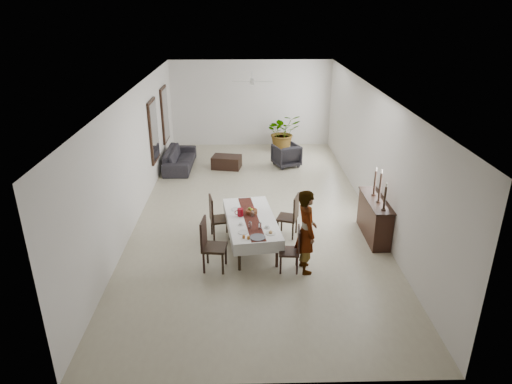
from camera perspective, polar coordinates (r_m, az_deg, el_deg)
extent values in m
cube|color=#BCB496|center=(12.24, -0.18, -2.26)|extent=(6.00, 12.00, 0.00)
cube|color=white|center=(11.26, -0.20, 12.64)|extent=(6.00, 12.00, 0.02)
cube|color=silver|center=(17.45, -0.64, 11.00)|extent=(6.00, 0.02, 3.20)
cube|color=silver|center=(6.23, 1.08, -12.50)|extent=(6.00, 0.02, 3.20)
cube|color=silver|center=(11.97, -14.75, 4.60)|extent=(0.02, 12.00, 3.20)
cube|color=silver|center=(12.09, 14.23, 4.84)|extent=(0.02, 12.00, 3.20)
cube|color=black|center=(10.28, -0.63, -3.41)|extent=(1.17, 2.26, 0.04)
cylinder|color=black|center=(9.50, -2.09, -8.10)|extent=(0.07, 0.07, 0.63)
cylinder|color=black|center=(9.61, 2.63, -7.72)|extent=(0.07, 0.07, 0.63)
cylinder|color=black|center=(11.30, -3.37, -2.79)|extent=(0.07, 0.07, 0.63)
cylinder|color=black|center=(11.39, 0.59, -2.53)|extent=(0.07, 0.07, 0.63)
cube|color=white|center=(10.27, -0.63, -3.27)|extent=(1.36, 2.44, 0.01)
cube|color=silver|center=(10.27, -3.54, -4.12)|extent=(0.31, 2.30, 0.27)
cube|color=white|center=(10.41, 2.24, -3.71)|extent=(0.31, 2.30, 0.27)
cube|color=silver|center=(9.32, 0.42, -7.09)|extent=(1.05, 0.15, 0.27)
cube|color=silver|center=(11.36, -1.48, -1.32)|extent=(1.05, 0.15, 0.27)
cube|color=#572119|center=(10.26, -0.63, -3.23)|extent=(0.61, 2.27, 0.00)
cylinder|color=maroon|center=(10.32, -1.98, -2.55)|extent=(0.15, 0.15, 0.18)
torus|color=maroon|center=(10.31, -2.40, -2.58)|extent=(0.11, 0.03, 0.11)
cylinder|color=silver|center=(9.73, 0.50, -4.30)|extent=(0.06, 0.06, 0.15)
cylinder|color=silver|center=(9.78, -0.73, -4.14)|extent=(0.06, 0.06, 0.15)
cylinder|color=white|center=(10.28, -0.42, -2.73)|extent=(0.06, 0.06, 0.15)
cylinder|color=silver|center=(9.82, 1.39, -4.36)|extent=(0.08, 0.08, 0.05)
cylinder|color=silver|center=(9.83, 1.39, -4.48)|extent=(0.13, 0.13, 0.01)
cylinder|color=silver|center=(9.94, -1.91, -4.00)|extent=(0.08, 0.08, 0.05)
cylinder|color=white|center=(9.95, -1.91, -4.11)|extent=(0.13, 0.13, 0.01)
cylinder|color=silver|center=(9.60, 1.84, -5.19)|extent=(0.22, 0.22, 0.01)
sphere|color=tan|center=(9.58, 1.84, -5.06)|extent=(0.08, 0.08, 0.08)
cylinder|color=silver|center=(9.63, -1.64, -5.06)|extent=(0.22, 0.22, 0.01)
cylinder|color=silver|center=(10.67, -2.55, -2.16)|extent=(0.22, 0.22, 0.01)
cylinder|color=#393A3D|center=(9.43, 0.21, -5.69)|extent=(0.32, 0.32, 0.02)
cylinder|color=#945215|center=(9.37, -0.96, -5.73)|extent=(0.06, 0.06, 0.07)
cylinder|color=#964E15|center=(9.41, -1.55, -5.61)|extent=(0.06, 0.06, 0.07)
cylinder|color=brown|center=(10.45, -0.57, -2.47)|extent=(0.27, 0.27, 0.09)
sphere|color=maroon|center=(10.44, -0.44, -2.08)|extent=(0.08, 0.08, 0.08)
sphere|color=#587F26|center=(10.44, -0.79, -2.08)|extent=(0.07, 0.07, 0.07)
sphere|color=gold|center=(10.38, -0.54, -2.24)|extent=(0.08, 0.08, 0.08)
cube|color=black|center=(9.48, 4.16, -7.44)|extent=(0.44, 0.44, 0.05)
cylinder|color=black|center=(9.46, 5.16, -9.16)|extent=(0.04, 0.04, 0.41)
cylinder|color=black|center=(9.74, 5.10, -8.11)|extent=(0.04, 0.04, 0.41)
cylinder|color=black|center=(9.45, 3.10, -9.12)|extent=(0.04, 0.04, 0.41)
cylinder|color=black|center=(9.73, 3.11, -8.07)|extent=(0.04, 0.04, 0.41)
cube|color=black|center=(9.35, 5.35, -5.98)|extent=(0.07, 0.41, 0.52)
cube|color=black|center=(10.79, 3.94, -3.22)|extent=(0.57, 0.57, 0.05)
cylinder|color=black|center=(10.71, 4.62, -4.94)|extent=(0.06, 0.06, 0.44)
cylinder|color=black|center=(11.02, 5.05, -4.09)|extent=(0.06, 0.06, 0.44)
cylinder|color=black|center=(10.78, 2.72, -4.68)|extent=(0.06, 0.06, 0.44)
cylinder|color=black|center=(11.09, 3.22, -3.84)|extent=(0.06, 0.06, 0.44)
cube|color=black|center=(10.62, 5.04, -1.89)|extent=(0.18, 0.43, 0.57)
cube|color=black|center=(9.49, -5.21, -6.93)|extent=(0.53, 0.53, 0.05)
cylinder|color=black|center=(9.83, -6.08, -7.64)|extent=(0.05, 0.05, 0.47)
cylinder|color=black|center=(9.50, -6.54, -8.83)|extent=(0.05, 0.05, 0.47)
cylinder|color=black|center=(9.76, -3.81, -7.78)|extent=(0.05, 0.05, 0.47)
cylinder|color=black|center=(9.43, -4.18, -8.98)|extent=(0.05, 0.05, 0.47)
cube|color=black|center=(9.38, -6.59, -5.13)|extent=(0.10, 0.48, 0.61)
cube|color=black|center=(10.72, -4.49, -3.42)|extent=(0.53, 0.53, 0.05)
cylinder|color=black|center=(10.97, -5.55, -4.25)|extent=(0.05, 0.05, 0.44)
cylinder|color=black|center=(10.65, -5.27, -5.13)|extent=(0.05, 0.05, 0.44)
cylinder|color=black|center=(11.01, -3.67, -4.06)|extent=(0.05, 0.05, 0.44)
cylinder|color=black|center=(10.70, -3.33, -4.93)|extent=(0.05, 0.05, 0.44)
cube|color=black|center=(10.56, -5.63, -2.05)|extent=(0.13, 0.45, 0.57)
imported|color=gray|center=(9.28, 6.30, -4.92)|extent=(0.52, 0.71, 1.79)
cube|color=black|center=(11.07, 14.57, -3.26)|extent=(0.41, 1.55, 0.93)
cube|color=black|center=(10.87, 14.82, -0.98)|extent=(0.46, 1.61, 0.03)
cylinder|color=black|center=(10.36, 15.66, -2.10)|extent=(0.10, 0.10, 0.03)
cylinder|color=black|center=(10.25, 15.82, -0.71)|extent=(0.05, 0.05, 0.52)
cylinder|color=beige|center=(10.14, 16.00, 0.85)|extent=(0.04, 0.04, 0.08)
cylinder|color=black|center=(10.72, 15.05, -1.16)|extent=(0.10, 0.10, 0.03)
cylinder|color=black|center=(10.59, 15.25, 0.58)|extent=(0.05, 0.05, 0.67)
cylinder|color=white|center=(10.45, 15.46, 2.49)|extent=(0.04, 0.04, 0.08)
cylinder|color=black|center=(11.08, 14.49, -0.29)|extent=(0.10, 0.10, 0.03)
cylinder|color=black|center=(10.97, 14.64, 1.15)|extent=(0.05, 0.05, 0.57)
cylinder|color=beige|center=(10.86, 14.81, 2.75)|extent=(0.04, 0.04, 0.08)
imported|color=#272429|center=(15.47, -9.51, 4.17)|extent=(0.89, 2.18, 0.63)
imported|color=#272429|center=(15.42, 3.80, 4.60)|extent=(1.04, 1.06, 0.74)
cube|color=black|center=(15.27, -3.69, 3.75)|extent=(1.03, 0.79, 0.41)
imported|color=#2B6126|center=(17.06, 3.40, 7.51)|extent=(1.46, 1.34, 1.37)
cube|color=black|center=(14.02, -12.69, 7.45)|extent=(0.06, 1.05, 1.85)
cube|color=silver|center=(14.01, -12.55, 7.46)|extent=(0.01, 0.90, 1.70)
cube|color=black|center=(16.02, -11.34, 9.47)|extent=(0.06, 1.05, 1.85)
cube|color=silver|center=(16.02, -11.21, 9.48)|extent=(0.01, 0.90, 1.70)
cylinder|color=silver|center=(14.23, -0.48, 14.41)|extent=(0.04, 0.04, 0.20)
cylinder|color=silver|center=(14.26, -0.48, 13.61)|extent=(0.16, 0.16, 0.08)
cube|color=silver|center=(14.61, -0.50, 13.84)|extent=(0.10, 0.55, 0.01)
cube|color=white|center=(13.92, -0.45, 13.38)|extent=(0.10, 0.55, 0.01)
cube|color=white|center=(14.27, 0.97, 13.62)|extent=(0.55, 0.10, 0.01)
cube|color=white|center=(14.26, -1.92, 13.60)|extent=(0.55, 0.10, 0.01)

